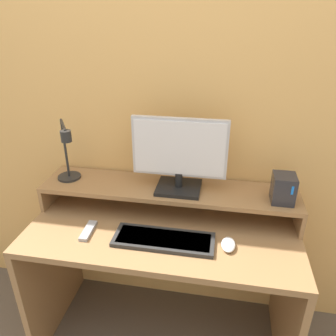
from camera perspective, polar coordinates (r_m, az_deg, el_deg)
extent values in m
cube|color=#E5AD60|center=(1.59, 1.12, 12.75)|extent=(6.00, 0.05, 2.50)
cube|color=olive|center=(1.55, -0.97, -10.90)|extent=(1.24, 0.57, 0.03)
cube|color=olive|center=(1.96, -19.43, -16.67)|extent=(0.03, 0.57, 0.67)
cube|color=olive|center=(1.80, 19.97, -21.35)|extent=(0.03, 0.57, 0.67)
cube|color=olive|center=(1.83, -19.29, -3.62)|extent=(0.02, 0.26, 0.11)
cube|color=olive|center=(1.65, 21.63, -7.29)|extent=(0.02, 0.26, 0.11)
cube|color=olive|center=(1.60, 0.05, -3.68)|extent=(1.24, 0.26, 0.02)
cube|color=black|center=(1.57, 1.88, -3.41)|extent=(0.21, 0.18, 0.02)
cylinder|color=black|center=(1.55, 1.90, -2.01)|extent=(0.04, 0.04, 0.07)
cube|color=#B7B7BC|center=(1.49, 2.01, 3.59)|extent=(0.44, 0.02, 0.28)
cube|color=silver|center=(1.47, 1.95, 3.43)|extent=(0.41, 0.01, 0.25)
cylinder|color=black|center=(1.75, -16.79, -1.47)|extent=(0.12, 0.12, 0.01)
cylinder|color=black|center=(1.69, -17.45, 3.20)|extent=(0.01, 0.01, 0.30)
cylinder|color=black|center=(1.56, -17.82, 7.15)|extent=(0.10, 0.15, 0.01)
cylinder|color=black|center=(1.49, -17.34, 5.32)|extent=(0.05, 0.05, 0.05)
cube|color=#28282D|center=(1.54, 19.44, -3.39)|extent=(0.10, 0.11, 0.13)
cube|color=#1972F2|center=(1.48, 20.86, -3.70)|extent=(0.01, 0.00, 0.04)
cube|color=#282828|center=(1.46, -0.76, -12.37)|extent=(0.44, 0.16, 0.02)
cube|color=black|center=(1.45, -0.76, -12.20)|extent=(0.40, 0.13, 0.01)
ellipsoid|color=white|center=(1.45, 10.46, -12.97)|extent=(0.06, 0.10, 0.03)
cube|color=#99999E|center=(1.55, -13.73, -10.56)|extent=(0.04, 0.14, 0.02)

